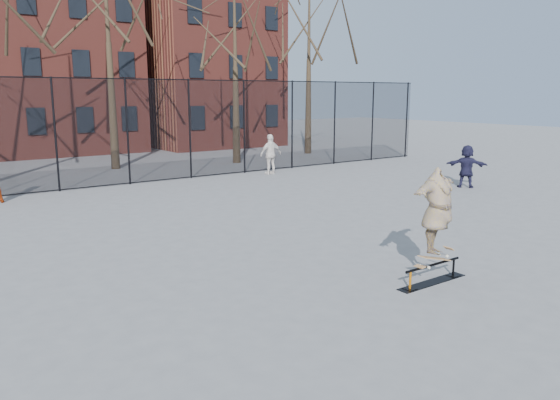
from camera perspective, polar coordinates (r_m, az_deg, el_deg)
ground at (r=10.07m, az=5.31°, el=-8.91°), size 100.00×100.00×0.00m
skate_rail at (r=10.53m, az=15.65°, el=-7.57°), size 1.66×0.25×0.37m
skateboard at (r=10.47m, az=15.84°, el=-6.12°), size 0.81×0.19×0.10m
skater at (r=10.26m, az=16.08°, el=-1.63°), size 2.01×1.22×1.58m
bystander_white at (r=23.45m, az=-0.98°, el=4.80°), size 1.03×0.47×1.72m
bystander_navy at (r=21.25m, az=18.92°, el=3.36°), size 1.24×1.46×1.58m
fence at (r=21.08m, az=-18.76°, el=6.77°), size 34.03×0.07×4.00m
rowhouses at (r=33.92m, az=-24.83°, el=14.57°), size 29.00×7.00×13.00m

